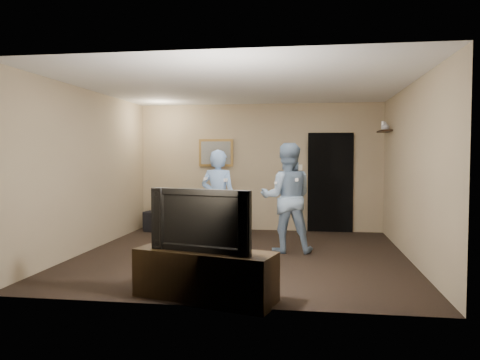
% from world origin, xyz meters
% --- Properties ---
extents(ground, '(5.00, 5.00, 0.00)m').
position_xyz_m(ground, '(0.00, 0.00, 0.00)').
color(ground, black).
rests_on(ground, ground).
extents(ceiling, '(5.00, 5.00, 0.04)m').
position_xyz_m(ceiling, '(0.00, 0.00, 2.60)').
color(ceiling, silver).
rests_on(ceiling, wall_back).
extents(wall_back, '(5.00, 0.04, 2.60)m').
position_xyz_m(wall_back, '(0.00, 2.50, 1.30)').
color(wall_back, tan).
rests_on(wall_back, ground).
extents(wall_front, '(5.00, 0.04, 2.60)m').
position_xyz_m(wall_front, '(0.00, -2.50, 1.30)').
color(wall_front, tan).
rests_on(wall_front, ground).
extents(wall_left, '(0.04, 5.00, 2.60)m').
position_xyz_m(wall_left, '(-2.50, 0.00, 1.30)').
color(wall_left, tan).
rests_on(wall_left, ground).
extents(wall_right, '(0.04, 5.00, 2.60)m').
position_xyz_m(wall_right, '(2.50, 0.00, 1.30)').
color(wall_right, tan).
rests_on(wall_right, ground).
extents(sofa, '(2.13, 1.23, 0.59)m').
position_xyz_m(sofa, '(-1.23, 2.02, 0.29)').
color(sofa, black).
rests_on(sofa, ground).
extents(throw_pillow, '(0.46, 0.22, 0.44)m').
position_xyz_m(throw_pillow, '(-1.50, 2.02, 0.48)').
color(throw_pillow, '#1B5341').
rests_on(throw_pillow, sofa).
extents(painting_frame, '(0.72, 0.05, 0.57)m').
position_xyz_m(painting_frame, '(-0.90, 2.48, 1.60)').
color(painting_frame, olive).
rests_on(painting_frame, wall_back).
extents(painting_canvas, '(0.62, 0.01, 0.47)m').
position_xyz_m(painting_canvas, '(-0.90, 2.45, 1.60)').
color(painting_canvas, slate).
rests_on(painting_canvas, painting_frame).
extents(doorway, '(0.90, 0.06, 2.00)m').
position_xyz_m(doorway, '(1.45, 2.47, 1.00)').
color(doorway, black).
rests_on(doorway, ground).
extents(light_switch, '(0.08, 0.02, 0.12)m').
position_xyz_m(light_switch, '(0.85, 2.48, 1.30)').
color(light_switch, silver).
rests_on(light_switch, wall_back).
extents(wall_shelf, '(0.20, 0.60, 0.03)m').
position_xyz_m(wall_shelf, '(2.39, 1.80, 1.99)').
color(wall_shelf, black).
rests_on(wall_shelf, wall_right).
extents(shelf_vase, '(0.18, 0.18, 0.15)m').
position_xyz_m(shelf_vase, '(2.39, 1.69, 2.08)').
color(shelf_vase, silver).
rests_on(shelf_vase, wall_shelf).
extents(shelf_figurine, '(0.06, 0.06, 0.18)m').
position_xyz_m(shelf_figurine, '(2.39, 1.99, 2.09)').
color(shelf_figurine, silver).
rests_on(shelf_figurine, wall_shelf).
extents(tv_console, '(1.61, 0.88, 0.55)m').
position_xyz_m(tv_console, '(-0.08, -2.25, 0.25)').
color(tv_console, black).
rests_on(tv_console, ground).
extents(television, '(1.16, 0.45, 0.67)m').
position_xyz_m(television, '(-0.08, -2.25, 0.86)').
color(television, black).
rests_on(television, tv_console).
extents(wii_player_left, '(0.66, 0.54, 1.64)m').
position_xyz_m(wii_player_left, '(-0.44, 0.36, 0.82)').
color(wii_player_left, '#7DA4DA').
rests_on(wii_player_left, ground).
extents(wii_player_right, '(0.90, 0.73, 1.74)m').
position_xyz_m(wii_player_right, '(0.68, 0.35, 0.87)').
color(wii_player_right, '#7E99B7').
rests_on(wii_player_right, ground).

